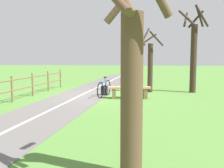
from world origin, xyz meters
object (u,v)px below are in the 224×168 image
(person_seated, at_px, (135,79))
(backpack, at_px, (104,91))
(bicycle, at_px, (104,88))
(tree_mid_field, at_px, (131,77))
(tree_near_bench, at_px, (150,62))
(bench, at_px, (130,90))
(tree_by_path, at_px, (194,52))

(person_seated, distance_m, backpack, 1.76)
(backpack, bearing_deg, person_seated, 152.29)
(bicycle, relative_size, tree_mid_field, 0.47)
(tree_mid_field, bearing_deg, backpack, -79.85)
(bicycle, bearing_deg, tree_near_bench, 143.31)
(bench, bearing_deg, backpack, -38.03)
(bench, bearing_deg, person_seated, -180.00)
(bicycle, distance_m, tree_mid_field, 8.06)
(bench, relative_size, backpack, 4.07)
(bench, height_order, bicycle, bicycle)
(tree_mid_field, xyz_separation_m, tree_by_path, (-2.88, -9.75, 0.52))
(person_seated, bearing_deg, bicycle, -17.42)
(bench, distance_m, bicycle, 1.22)
(tree_mid_field, distance_m, tree_near_bench, 9.70)
(person_seated, xyz_separation_m, tree_mid_field, (-0.03, 7.55, 0.71))
(bench, xyz_separation_m, person_seated, (-0.23, -0.02, 0.48))
(tree_mid_field, relative_size, tree_near_bench, 1.00)
(bicycle, bearing_deg, tree_mid_field, 22.91)
(bench, height_order, tree_mid_field, tree_mid_field)
(person_seated, xyz_separation_m, tree_near_bench, (-0.71, -2.12, 0.71))
(backpack, height_order, tree_by_path, tree_by_path)
(tree_mid_field, relative_size, tree_by_path, 0.83)
(bench, relative_size, bicycle, 1.12)
(backpack, bearing_deg, bicycle, 96.60)
(bench, distance_m, tree_by_path, 4.22)
(bench, bearing_deg, tree_by_path, -150.11)
(tree_mid_field, xyz_separation_m, tree_near_bench, (-0.68, -9.67, 0.00))
(bicycle, distance_m, tree_near_bench, 3.03)
(person_seated, distance_m, tree_by_path, 3.86)
(bicycle, bearing_deg, tree_by_path, 126.33)
(backpack, relative_size, tree_by_path, 0.11)
(bicycle, xyz_separation_m, tree_by_path, (-4.32, -1.90, 1.69))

